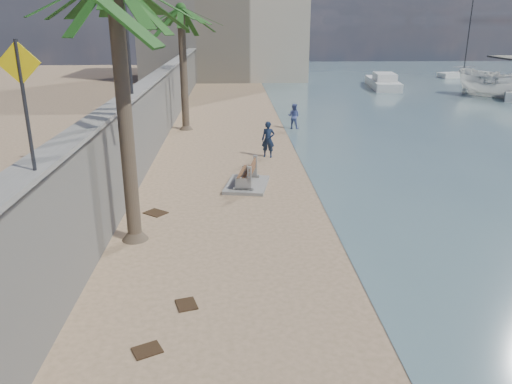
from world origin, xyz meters
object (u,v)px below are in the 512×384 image
yacht_far (382,84)px  boat_cruiser (500,83)px  bench_far (247,176)px  person_b (294,115)px  palm_back (181,10)px  sailboat_west (463,74)px  person_a (268,137)px

yacht_far → boat_cruiser: bearing=-126.1°
bench_far → yacht_far: bearing=64.8°
boat_cruiser → person_b: bearing=178.3°
palm_back → yacht_far: (17.84, 19.44, -6.52)m
bench_far → boat_cruiser: size_ratio=0.76×
person_b → sailboat_west: 36.76m
bench_far → palm_back: bearing=106.7°
palm_back → yacht_far: bearing=47.5°
palm_back → boat_cruiser: 28.96m
person_a → sailboat_west: size_ratio=0.20×
palm_back → person_b: size_ratio=4.65×
bench_far → person_a: bearing=75.3°
boat_cruiser → yacht_far: (-7.92, 7.45, -0.95)m
palm_back → person_a: size_ratio=3.94×
person_b → yacht_far: 22.48m
yacht_far → sailboat_west: (12.22, 8.84, -0.00)m
person_b → sailboat_west: (23.46, 28.30, -0.50)m
boat_cruiser → palm_back: bearing=171.1°
boat_cruiser → yacht_far: boat_cruiser is taller
boat_cruiser → person_a: bearing=-172.4°
palm_back → yacht_far: size_ratio=0.93×
bench_far → boat_cruiser: boat_cruiser is taller
boat_cruiser → sailboat_west: bearing=41.3°
boat_cruiser → yacht_far: bearing=102.9°
person_a → sailboat_west: bearing=67.2°
person_a → boat_cruiser: (21.21, 18.75, 0.30)m
palm_back → person_a: bearing=-56.0°
person_b → yacht_far: person_b is taller
palm_back → boat_cruiser: palm_back is taller
bench_far → person_b: bearing=73.9°
person_a → boat_cruiser: boat_cruiser is taller
palm_back → yacht_far: 27.18m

